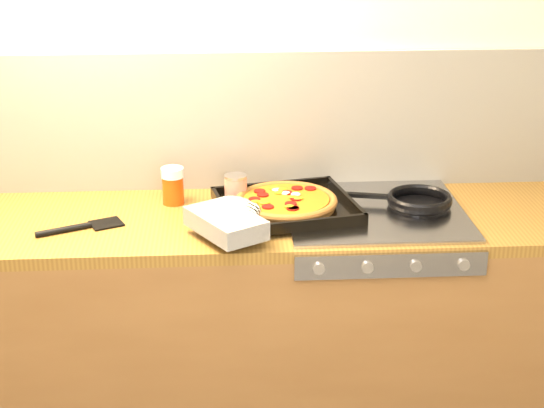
{
  "coord_description": "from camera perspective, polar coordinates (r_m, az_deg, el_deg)",
  "views": [
    {
      "loc": [
        -0.06,
        -1.5,
        1.96
      ],
      "look_at": [
        0.1,
        1.08,
        0.95
      ],
      "focal_mm": 55.0,
      "sensor_mm": 36.0,
      "label": 1
    }
  ],
  "objects": [
    {
      "name": "stovetop",
      "position": [
        2.85,
        7.01,
        -0.54
      ],
      "size": [
        0.6,
        0.56,
        0.02
      ],
      "primitive_type": "cube",
      "color": "#9E9EA3",
      "rests_on": "counter_run"
    },
    {
      "name": "frying_pan",
      "position": [
        2.89,
        9.96,
        0.21
      ],
      "size": [
        0.39,
        0.27,
        0.04
      ],
      "color": "black",
      "rests_on": "stovetop"
    },
    {
      "name": "juice_glass",
      "position": [
        2.91,
        -6.8,
        1.27
      ],
      "size": [
        0.1,
        0.1,
        0.13
      ],
      "color": "#DC400C",
      "rests_on": "counter_run"
    },
    {
      "name": "room_shell",
      "position": [
        3.0,
        -2.29,
        5.66
      ],
      "size": [
        3.2,
        3.2,
        3.2
      ],
      "color": "white",
      "rests_on": "ground"
    },
    {
      "name": "wooden_spoon",
      "position": [
        3.03,
        1.99,
        1.08
      ],
      "size": [
        0.3,
        0.1,
        0.02
      ],
      "color": "#AF884A",
      "rests_on": "counter_run"
    },
    {
      "name": "tomato_can",
      "position": [
        2.88,
        -2.49,
        0.93
      ],
      "size": [
        0.09,
        0.09,
        0.11
      ],
      "color": "maroon",
      "rests_on": "counter_run"
    },
    {
      "name": "black_spatula",
      "position": [
        2.77,
        -12.91,
        -1.55
      ],
      "size": [
        0.28,
        0.16,
        0.02
      ],
      "color": "black",
      "rests_on": "counter_run"
    },
    {
      "name": "pizza_on_tray",
      "position": [
        2.75,
        -0.2,
        -0.23
      ],
      "size": [
        0.6,
        0.59,
        0.08
      ],
      "color": "black",
      "rests_on": "stovetop"
    },
    {
      "name": "counter_run",
      "position": [
        3.0,
        -1.94,
        -8.82
      ],
      "size": [
        3.2,
        0.62,
        0.9
      ],
      "color": "brown",
      "rests_on": "ground"
    }
  ]
}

